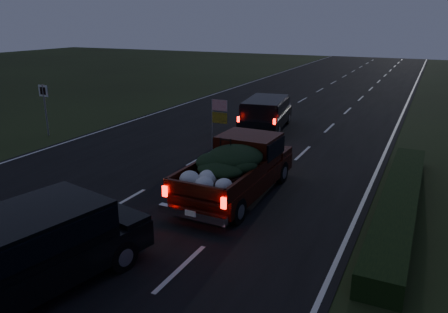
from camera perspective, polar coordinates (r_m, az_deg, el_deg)
The scene contains 7 objects.
ground at distance 14.05m, azimuth -13.01°, elevation -5.83°, with size 120.00×120.00×0.00m, color black.
road_asphalt at distance 14.05m, azimuth -13.01°, elevation -5.79°, with size 14.00×120.00×0.02m, color black.
hedge_row at distance 13.94m, azimuth 21.93°, elevation -5.55°, with size 1.00×10.00×0.60m, color black.
route_sign at distance 22.80m, azimuth -22.39°, elevation 6.59°, with size 0.55×0.08×2.50m.
pickup_truck at distance 13.87m, azimuth 1.74°, elevation -1.14°, with size 2.10×5.26×2.74m.
lead_suv at distance 22.49m, azimuth 5.50°, elevation 5.98°, with size 2.57×4.83×1.32m.
rear_suv at distance 9.86m, azimuth -24.95°, elevation -10.62°, with size 3.02×5.28×1.43m.
Camera 1 is at (8.30, -9.95, 5.45)m, focal length 35.00 mm.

